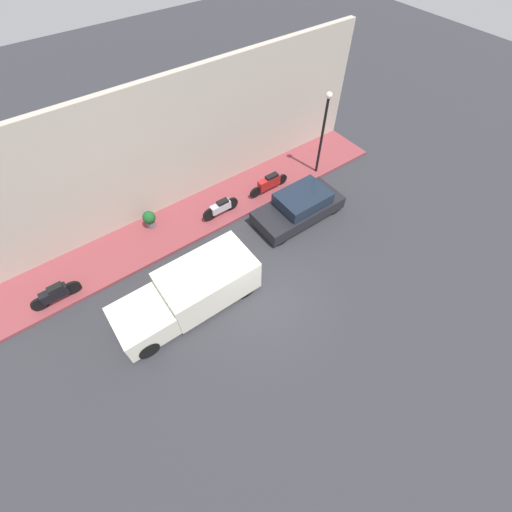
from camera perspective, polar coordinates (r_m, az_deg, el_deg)
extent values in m
plane|color=#2D2D33|center=(13.05, 1.26, -6.66)|extent=(60.00, 60.00, 0.00)
cube|color=brown|center=(15.74, -9.92, 6.54)|extent=(2.51, 19.37, 0.13)
cube|color=#B2A899|center=(14.99, -14.21, 16.98)|extent=(0.30, 19.37, 5.66)
cube|color=black|center=(15.37, 7.00, 7.67)|extent=(1.80, 4.00, 0.58)
cube|color=#192333|center=(15.09, 7.80, 9.48)|extent=(1.58, 2.20, 0.54)
cylinder|color=black|center=(14.36, 4.21, 2.90)|extent=(0.20, 0.59, 0.59)
cylinder|color=black|center=(15.17, 0.52, 6.55)|extent=(0.20, 0.59, 0.59)
cylinder|color=black|center=(15.97, 13.06, 7.85)|extent=(0.20, 0.59, 0.59)
cylinder|color=black|center=(16.71, 9.34, 10.99)|extent=(0.20, 0.59, 0.59)
cube|color=silver|center=(12.46, -8.00, -4.00)|extent=(1.94, 3.36, 1.42)
cube|color=silver|center=(12.37, -18.29, -10.26)|extent=(1.84, 1.81, 0.99)
cube|color=#192333|center=(12.14, -19.77, -10.25)|extent=(1.65, 0.99, 0.40)
cylinder|color=black|center=(12.25, -17.49, -14.57)|extent=(0.22, 0.73, 0.73)
cylinder|color=black|center=(13.11, -20.55, -8.78)|extent=(0.22, 0.73, 0.73)
cylinder|color=black|center=(12.78, -1.69, -5.58)|extent=(0.22, 0.73, 0.73)
cylinder|color=black|center=(13.61, -5.74, -0.69)|extent=(0.22, 0.73, 0.73)
cube|color=#B7B7BF|center=(15.27, -5.94, 8.12)|extent=(0.30, 0.94, 0.36)
cube|color=black|center=(15.15, -5.60, 8.96)|extent=(0.27, 0.51, 0.12)
cylinder|color=black|center=(15.18, -7.72, 6.85)|extent=(0.10, 0.64, 0.64)
cylinder|color=black|center=(15.56, -4.12, 8.66)|extent=(0.10, 0.64, 0.64)
cube|color=black|center=(14.39, -30.56, -5.40)|extent=(0.30, 0.94, 0.42)
cube|color=black|center=(14.18, -30.55, -4.58)|extent=(0.27, 0.51, 0.12)
cylinder|color=black|center=(14.61, -32.31, -6.77)|extent=(0.10, 0.61, 0.61)
cylinder|color=black|center=(14.44, -28.28, -4.70)|extent=(0.10, 0.61, 0.61)
cube|color=#B21E1E|center=(16.38, 2.17, 12.14)|extent=(0.30, 1.14, 0.48)
cube|color=black|center=(16.26, 2.65, 13.15)|extent=(0.27, 0.62, 0.12)
cylinder|color=black|center=(16.15, -0.14, 10.53)|extent=(0.10, 0.53, 0.53)
cylinder|color=black|center=(16.90, 4.35, 12.62)|extent=(0.10, 0.53, 0.53)
cylinder|color=black|center=(16.93, 10.90, 18.82)|extent=(0.12, 0.12, 3.80)
sphere|color=silver|center=(15.94, 12.08, 24.73)|extent=(0.29, 0.29, 0.29)
cylinder|color=slate|center=(15.57, -17.07, 5.18)|extent=(0.37, 0.37, 0.34)
sphere|color=#195123|center=(15.30, -17.41, 6.16)|extent=(0.55, 0.55, 0.55)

